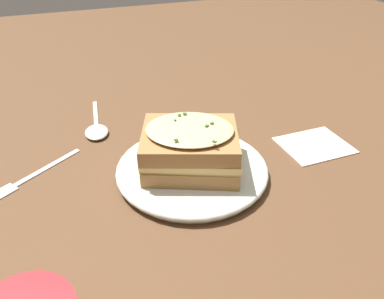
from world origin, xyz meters
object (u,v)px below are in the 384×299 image
(spoon, at_px, (96,130))
(sandwich, at_px, (191,147))
(fork, at_px, (14,186))
(dinner_plate, at_px, (192,169))
(napkin, at_px, (314,145))

(spoon, bearing_deg, sandwich, 129.45)
(fork, relative_size, spoon, 1.02)
(dinner_plate, relative_size, napkin, 2.03)
(sandwich, relative_size, fork, 1.03)
(fork, xyz_separation_m, spoon, (0.14, 0.12, 0.00))
(dinner_plate, relative_size, spoon, 1.39)
(dinner_plate, bearing_deg, spoon, 122.50)
(sandwich, distance_m, fork, 0.27)
(dinner_plate, bearing_deg, fork, 165.65)
(fork, distance_m, napkin, 0.49)
(sandwich, xyz_separation_m, spoon, (-0.12, 0.18, -0.04))
(dinner_plate, bearing_deg, sandwich, 143.83)
(sandwich, relative_size, spoon, 1.05)
(sandwich, height_order, napkin, sandwich)
(napkin, bearing_deg, fork, 172.27)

